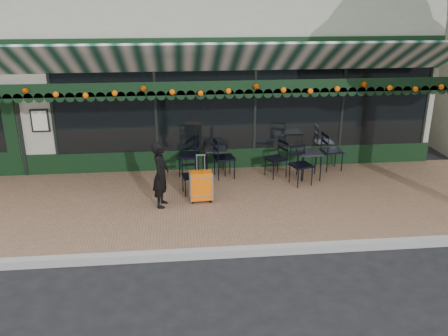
{
  "coord_description": "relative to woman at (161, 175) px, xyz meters",
  "views": [
    {
      "loc": [
        -0.51,
        -7.24,
        4.26
      ],
      "look_at": [
        0.4,
        1.6,
        1.02
      ],
      "focal_mm": 38.0,
      "sensor_mm": 36.0,
      "label": 1
    }
  ],
  "objects": [
    {
      "name": "cafe_table_a",
      "position": [
        3.44,
        1.24,
        -0.1
      ],
      "size": [
        0.53,
        0.53,
        0.66
      ],
      "color": "black",
      "rests_on": "sidewalk"
    },
    {
      "name": "chair_b_front",
      "position": [
        0.63,
        0.57,
        -0.28
      ],
      "size": [
        0.46,
        0.46,
        0.81
      ],
      "primitive_type": null,
      "rotation": [
        0.0,
        0.0,
        0.16
      ],
      "color": "black",
      "rests_on": "sidewalk"
    },
    {
      "name": "sidewalk",
      "position": [
        0.87,
        0.17,
        -0.76
      ],
      "size": [
        18.0,
        4.0,
        0.15
      ],
      "primitive_type": "cube",
      "color": "brown",
      "rests_on": "ground"
    },
    {
      "name": "chair_a_front",
      "position": [
        3.16,
        0.87,
        -0.23
      ],
      "size": [
        0.57,
        0.57,
        0.9
      ],
      "primitive_type": null,
      "rotation": [
        0.0,
        0.0,
        0.31
      ],
      "color": "black",
      "rests_on": "sidewalk"
    },
    {
      "name": "chair_a_right",
      "position": [
        4.17,
        1.77,
        -0.21
      ],
      "size": [
        0.52,
        0.52,
        0.96
      ],
      "primitive_type": null,
      "rotation": [
        0.0,
        0.0,
        1.67
      ],
      "color": "black",
      "rests_on": "sidewalk"
    },
    {
      "name": "ground",
      "position": [
        0.87,
        -1.83,
        -0.84
      ],
      "size": [
        80.0,
        80.0,
        0.0
      ],
      "primitive_type": "plane",
      "color": "black",
      "rests_on": "ground"
    },
    {
      "name": "chair_b_right",
      "position": [
        1.46,
        1.51,
        -0.21
      ],
      "size": [
        0.55,
        0.55,
        0.95
      ],
      "primitive_type": null,
      "rotation": [
        0.0,
        0.0,
        1.74
      ],
      "color": "black",
      "rests_on": "sidewalk"
    },
    {
      "name": "cafe_table_b",
      "position": [
        1.26,
        1.76,
        -0.11
      ],
      "size": [
        0.52,
        0.52,
        0.64
      ],
      "color": "black",
      "rests_on": "sidewalk"
    },
    {
      "name": "chair_a_left",
      "position": [
        2.68,
        1.41,
        -0.24
      ],
      "size": [
        0.58,
        0.58,
        0.89
      ],
      "primitive_type": null,
      "rotation": [
        0.0,
        0.0,
        -1.19
      ],
      "color": "black",
      "rests_on": "sidewalk"
    },
    {
      "name": "restaurant_building",
      "position": [
        0.87,
        6.0,
        1.44
      ],
      "size": [
        12.0,
        9.6,
        4.5
      ],
      "color": "gray",
      "rests_on": "ground"
    },
    {
      "name": "chair_b_left",
      "position": [
        0.62,
        1.78,
        -0.2
      ],
      "size": [
        0.57,
        0.57,
        0.98
      ],
      "primitive_type": null,
      "rotation": [
        0.0,
        0.0,
        -1.75
      ],
      "color": "black",
      "rests_on": "sidewalk"
    },
    {
      "name": "woman",
      "position": [
        0.0,
        0.0,
        0.0
      ],
      "size": [
        0.41,
        0.55,
        1.37
      ],
      "primitive_type": "imported",
      "rotation": [
        0.0,
        0.0,
        1.39
      ],
      "color": "black",
      "rests_on": "sidewalk"
    },
    {
      "name": "curb",
      "position": [
        0.87,
        -1.91,
        -0.76
      ],
      "size": [
        18.0,
        0.16,
        0.15
      ],
      "primitive_type": "cube",
      "color": "#9E9E99",
      "rests_on": "ground"
    },
    {
      "name": "suitcase",
      "position": [
        0.82,
        0.12,
        -0.34
      ],
      "size": [
        0.47,
        0.28,
        1.04
      ],
      "rotation": [
        0.0,
        0.0,
        0.07
      ],
      "color": "#F46307",
      "rests_on": "sidewalk"
    }
  ]
}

